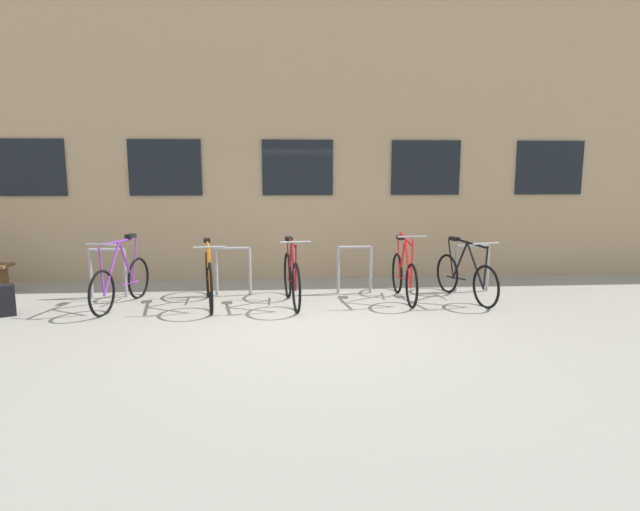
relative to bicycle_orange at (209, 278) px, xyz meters
name	(u,v)px	position (x,y,z in m)	size (l,w,h in m)	color
ground_plane	(306,327)	(1.42, -1.34, -0.40)	(42.00, 42.00, 0.00)	gray
storefront_building	(293,134)	(1.42, 5.43, 2.54)	(28.00, 7.18, 5.88)	tan
bike_rack	(294,265)	(1.31, 0.56, 0.09)	(6.59, 0.05, 0.80)	gray
bicycle_orange	(209,278)	(0.00, 0.00, 0.00)	(0.49, 1.83, 0.99)	black
bicycle_black	(465,276)	(4.02, 0.04, -0.03)	(0.55, 1.72, 0.99)	black
bicycle_red	(404,275)	(3.05, 0.11, -0.02)	(0.44, 1.67, 1.09)	black
bicycle_purple	(121,281)	(-1.30, -0.03, -0.02)	(0.52, 1.72, 1.07)	black
bicycle_maroon	(292,278)	(1.26, -0.08, 0.00)	(0.44, 1.69, 1.05)	black
backpack	(4,300)	(-2.78, -0.48, -0.18)	(0.28, 0.20, 0.44)	black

